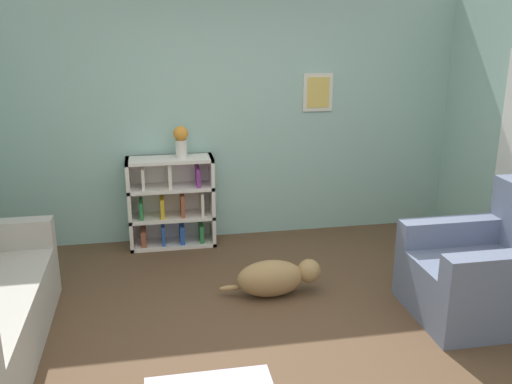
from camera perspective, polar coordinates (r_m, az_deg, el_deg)
The scene contains 6 objects.
ground_plane at distance 4.41m, azimuth 0.98°, elevation -14.69°, with size 14.00×14.00×0.00m, color brown.
wall_back at distance 6.05m, azimuth -3.21°, elevation 7.44°, with size 5.60×0.13×2.60m.
bookshelf at distance 6.01m, azimuth -8.44°, elevation -1.10°, with size 0.88×0.32×0.95m.
recliner_chair at distance 4.98m, azimuth 22.03°, elevation -7.50°, with size 1.03×0.93×1.03m.
dog at distance 4.99m, azimuth 1.96°, elevation -8.53°, with size 0.89×0.29×0.32m.
vase at distance 5.82m, azimuth -7.52°, elevation 5.19°, with size 0.15×0.15×0.32m.
Camera 1 is at (-0.75, -3.66, 2.35)m, focal length 40.00 mm.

